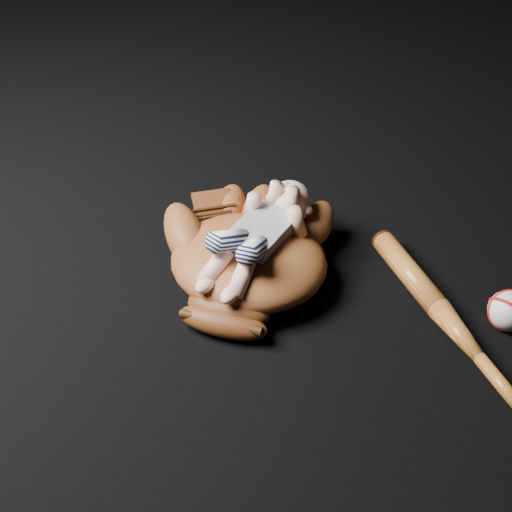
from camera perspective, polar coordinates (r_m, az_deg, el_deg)
name	(u,v)px	position (r m, az deg, el deg)	size (l,w,h in m)	color
baseball_glove	(249,255)	(1.43, -0.58, 0.10)	(0.40, 0.45, 0.14)	brown
newborn_baby	(255,235)	(1.40, -0.12, 1.67)	(0.16, 0.35, 0.14)	#F4B59D
baseball_bat	(447,318)	(1.41, 15.01, -4.82)	(0.05, 0.51, 0.05)	#B36122
baseball	(509,310)	(1.44, 19.56, -4.12)	(0.08, 0.08, 0.08)	white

